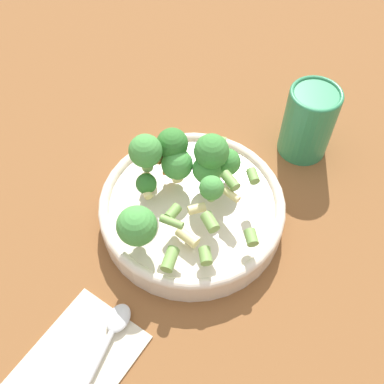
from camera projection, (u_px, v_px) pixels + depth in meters
The scene contains 6 objects.
ground_plane at pixel (192, 217), 0.62m from camera, with size 3.00×3.00×0.00m, color brown.
bowl at pixel (192, 208), 0.60m from camera, with size 0.24×0.24×0.04m.
pasta_salad at pixel (180, 175), 0.55m from camera, with size 0.20×0.18×0.09m.
cup at pixel (309, 121), 0.64m from camera, with size 0.07×0.07×0.11m.
napkin at pixel (70, 370), 0.50m from camera, with size 0.19×0.19×0.01m.
spoon at pixel (107, 341), 0.51m from camera, with size 0.14×0.09×0.01m.
Camera 1 is at (0.32, -0.06, 0.52)m, focal length 42.00 mm.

